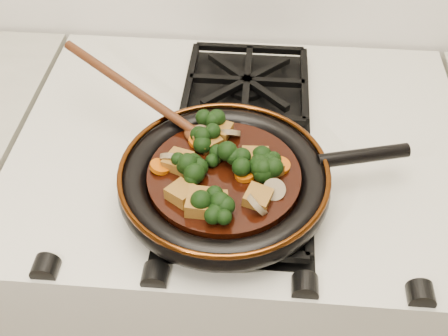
{
  "coord_description": "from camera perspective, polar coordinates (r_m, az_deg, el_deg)",
  "views": [
    {
      "loc": [
        0.03,
        1.0,
        1.54
      ],
      "look_at": [
        -0.02,
        1.56,
        0.97
      ],
      "focal_mm": 45.0,
      "sensor_mm": 36.0,
      "label": 1
    }
  ],
  "objects": [
    {
      "name": "tofu_cube_7",
      "position": [
        0.76,
        -2.35,
        -3.59
      ],
      "size": [
        0.04,
        0.05,
        0.03
      ],
      "primitive_type": "cube",
      "rotation": [
        0.03,
        0.03,
        1.53
      ],
      "color": "brown",
      "rests_on": "braising_sauce"
    },
    {
      "name": "broccoli_floret_5",
      "position": [
        0.79,
        -2.88,
        -0.53
      ],
      "size": [
        0.08,
        0.07,
        0.07
      ],
      "primitive_type": null,
      "rotation": [
        -0.15,
        -0.08,
        1.32
      ],
      "color": "black",
      "rests_on": "braising_sauce"
    },
    {
      "name": "skillet",
      "position": [
        0.82,
        0.16,
        -1.25
      ],
      "size": [
        0.43,
        0.31,
        0.05
      ],
      "rotation": [
        0.0,
        0.0,
        0.26
      ],
      "color": "black",
      "rests_on": "burner_grate_front"
    },
    {
      "name": "carrot_coin_0",
      "position": [
        0.82,
        5.64,
        0.25
      ],
      "size": [
        0.03,
        0.03,
        0.01
      ],
      "primitive_type": "cylinder",
      "rotation": [
        0.06,
        0.05,
        0.0
      ],
      "color": "#B94D05",
      "rests_on": "braising_sauce"
    },
    {
      "name": "carrot_coin_3",
      "position": [
        0.8,
        2.14,
        -0.61
      ],
      "size": [
        0.03,
        0.03,
        0.01
      ],
      "primitive_type": "cylinder",
      "rotation": [
        -0.01,
        -0.1,
        0.0
      ],
      "color": "#B94D05",
      "rests_on": "braising_sauce"
    },
    {
      "name": "burner_grate_front",
      "position": [
        0.84,
        1.29,
        -3.1
      ],
      "size": [
        0.23,
        0.23,
        0.03
      ],
      "primitive_type": null,
      "color": "black",
      "rests_on": "stove"
    },
    {
      "name": "tofu_cube_4",
      "position": [
        0.85,
        -1.68,
        2.65
      ],
      "size": [
        0.05,
        0.05,
        0.02
      ],
      "primitive_type": "cube",
      "rotation": [
        0.09,
        0.01,
        0.75
      ],
      "color": "brown",
      "rests_on": "braising_sauce"
    },
    {
      "name": "mushroom_slice_3",
      "position": [
        0.76,
        3.37,
        -3.74
      ],
      "size": [
        0.04,
        0.04,
        0.03
      ],
      "primitive_type": "cylinder",
      "rotation": [
        0.99,
        0.0,
        2.16
      ],
      "color": "olive",
      "rests_on": "braising_sauce"
    },
    {
      "name": "broccoli_floret_3",
      "position": [
        0.81,
        1.26,
        0.42
      ],
      "size": [
        0.08,
        0.08,
        0.07
      ],
      "primitive_type": null,
      "rotation": [
        0.05,
        0.23,
        1.93
      ],
      "color": "black",
      "rests_on": "braising_sauce"
    },
    {
      "name": "tofu_cube_6",
      "position": [
        0.76,
        -0.81,
        -3.62
      ],
      "size": [
        0.04,
        0.04,
        0.02
      ],
      "primitive_type": "cube",
      "rotation": [
        0.07,
        0.09,
        1.73
      ],
      "color": "brown",
      "rests_on": "braising_sauce"
    },
    {
      "name": "broccoli_floret_6",
      "position": [
        0.87,
        -1.45,
        4.26
      ],
      "size": [
        0.08,
        0.08,
        0.06
      ],
      "primitive_type": null,
      "rotation": [
        0.08,
        -0.11,
        0.84
      ],
      "color": "black",
      "rests_on": "braising_sauce"
    },
    {
      "name": "tofu_cube_1",
      "position": [
        0.78,
        -4.29,
        -2.6
      ],
      "size": [
        0.05,
        0.05,
        0.03
      ],
      "primitive_type": "cube",
      "rotation": [
        0.09,
        0.08,
        2.54
      ],
      "color": "brown",
      "rests_on": "braising_sauce"
    },
    {
      "name": "mushroom_slice_4",
      "position": [
        0.78,
        5.1,
        -2.23
      ],
      "size": [
        0.03,
        0.03,
        0.02
      ],
      "primitive_type": "cylinder",
      "rotation": [
        0.57,
        0.0,
        0.07
      ],
      "color": "olive",
      "rests_on": "braising_sauce"
    },
    {
      "name": "carrot_coin_1",
      "position": [
        0.82,
        -6.5,
        0.13
      ],
      "size": [
        0.03,
        0.03,
        0.02
      ],
      "primitive_type": "cylinder",
      "rotation": [
        -0.12,
        0.26,
        0.0
      ],
      "color": "#B94D05",
      "rests_on": "braising_sauce"
    },
    {
      "name": "broccoli_floret_2",
      "position": [
        0.84,
        -2.02,
        2.69
      ],
      "size": [
        0.08,
        0.09,
        0.07
      ],
      "primitive_type": null,
      "rotation": [
        0.2,
        0.2,
        2.41
      ],
      "color": "black",
      "rests_on": "braising_sauce"
    },
    {
      "name": "burner_grate_back",
      "position": [
        1.04,
        2.33,
        8.48
      ],
      "size": [
        0.23,
        0.23,
        0.03
      ],
      "primitive_type": null,
      "color": "black",
      "rests_on": "stove"
    },
    {
      "name": "wooden_spoon",
      "position": [
        0.89,
        -6.76,
        6.25
      ],
      "size": [
        0.16,
        0.11,
        0.28
      ],
      "rotation": [
        0.0,
        0.0,
        2.6
      ],
      "color": "#48220F",
      "rests_on": "braising_sauce"
    },
    {
      "name": "tofu_cube_0",
      "position": [
        0.81,
        4.3,
        -0.02
      ],
      "size": [
        0.05,
        0.05,
        0.02
      ],
      "primitive_type": "cube",
      "rotation": [
        -0.04,
        0.03,
        0.56
      ],
      "color": "brown",
      "rests_on": "braising_sauce"
    },
    {
      "name": "tofu_cube_8",
      "position": [
        0.82,
        -4.64,
        0.64
      ],
      "size": [
        0.05,
        0.05,
        0.02
      ],
      "primitive_type": "cube",
      "rotation": [
        0.02,
        0.12,
        2.75
      ],
      "color": "brown",
      "rests_on": "braising_sauce"
    },
    {
      "name": "mushroom_slice_2",
      "position": [
        0.86,
        -2.32,
        3.23
      ],
      "size": [
        0.05,
        0.05,
        0.03
      ],
      "primitive_type": "cylinder",
      "rotation": [
        0.68,
        0.0,
        1.0
      ],
      "color": "olive",
      "rests_on": "braising_sauce"
    },
    {
      "name": "broccoli_floret_0",
      "position": [
        0.8,
        4.38,
        -0.13
      ],
      "size": [
        0.08,
        0.09,
        0.07
      ],
      "primitive_type": null,
      "rotation": [
        0.11,
        -0.08,
        0.48
      ],
      "color": "black",
      "rests_on": "braising_sauce"
    },
    {
      "name": "tofu_cube_2",
      "position": [
        0.77,
        3.45,
        -3.05
      ],
      "size": [
        0.04,
        0.04,
        0.02
      ],
      "primitive_type": "cube",
      "rotation": [
        0.09,
        -0.01,
        1.25
      ],
      "color": "brown",
      "rests_on": "braising_sauce"
    },
    {
      "name": "broccoli_floret_4",
      "position": [
        0.76,
        -1.78,
        -3.64
      ],
      "size": [
        0.08,
        0.08,
        0.06
      ],
      "primitive_type": null,
      "rotation": [
        -0.01,
        -0.06,
        2.02
      ],
      "color": "black",
      "rests_on": "braising_sauce"
    },
    {
      "name": "broccoli_floret_7",
      "position": [
        0.81,
        -3.96,
        0.47
      ],
      "size": [
        0.08,
        0.08,
        0.06
      ],
      "primitive_type": null,
      "rotation": [
        0.07,
        0.13,
        1.07
      ],
      "color": "black",
      "rests_on": "braising_sauce"
    },
    {
      "name": "mushroom_slice_1",
      "position": [
        0.86,
        0.56,
        3.57
      ],
      "size": [
        0.03,
        0.03,
        0.03
      ],
      "primitive_type": "cylinder",
      "rotation": [
        0.83,
        0.0,
        3.14
      ],
      "color": "olive",
      "rests_on": "braising_sauce"
    },
    {
      "name": "mushroom_slice_0",
      "position": [
        0.83,
        -5.27,
        0.99
      ],
      "size": [
        0.04,
        0.03,
        0.04
      ],
      "primitive_type": "cylinder",
      "rotation": [
        0.99,
        0.0,
        3.14
      ],
      "color": "olive",
      "rests_on": "braising_sauce"
    },
    {
      "name": "tofu_cube_3",
      "position": [
        0.82,
        3.22,
        0.92
      ],
      "size": [
        0.05,
        0.04,
        0.02
      ],
      "primitive_type": "cube",
      "rotation": [
        0.01,
        0.08,
        0.14
      ],
      "color": "brown",
      "rests_on": "braising_sauce"
    },
    {
      "name": "tofu_cube_5",
      "position": [
        0.87,
        -0.51,
        3.79
      ],
      "size": [
        0.04,
        0.04,
        0.02
      ],
      "primitive_type": "cube",
      "rotation": [
        0.05,
        -0.02,
        2.85
      ],
      "color": "brown",
      "rests_on": "braising_sauce"
    },
    {
      "name": "stove",
      "position": [
        1.29,
        1.37,
        -12.07
      ],
      "size": [
        0.76,
        0.6,
        0.9
      ],
      "primitive_type": "cube",
      "color": "beige",
      "rests_on": "ground"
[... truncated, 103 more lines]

